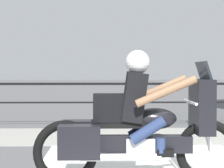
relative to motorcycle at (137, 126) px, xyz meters
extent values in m
cube|color=#99968E|center=(1.90, 3.90, -0.71)|extent=(44.00, 2.40, 0.01)
cube|color=black|center=(1.90, 5.46, 0.34)|extent=(36.00, 0.04, 0.06)
cube|color=black|center=(1.90, 5.46, -0.12)|extent=(36.00, 0.03, 0.04)
cylinder|color=black|center=(1.90, 5.46, -0.17)|extent=(0.05, 0.05, 1.08)
torus|color=black|center=(0.86, 0.00, -0.32)|extent=(0.78, 0.11, 0.78)
torus|color=black|center=(-0.85, 0.00, -0.32)|extent=(0.78, 0.11, 0.78)
cube|color=black|center=(0.01, 0.00, -0.22)|extent=(1.31, 0.22, 0.20)
cube|color=silver|center=(0.04, 0.00, -0.27)|extent=(0.34, 0.26, 0.26)
ellipsoid|color=black|center=(0.21, 0.00, 0.08)|extent=(0.54, 0.30, 0.26)
cube|color=black|center=(-0.17, 0.00, 0.02)|extent=(0.76, 0.28, 0.08)
cube|color=black|center=(0.78, 0.00, 0.23)|extent=(0.20, 0.61, 0.65)
cube|color=#1E232B|center=(0.80, 0.00, 0.66)|extent=(0.10, 0.52, 0.24)
cylinder|color=silver|center=(0.64, 0.00, 0.28)|extent=(0.04, 0.70, 0.04)
cylinder|color=silver|center=(-0.20, -0.16, -0.35)|extent=(0.95, 0.09, 0.09)
cube|color=black|center=(-0.67, -0.24, -0.15)|extent=(0.48, 0.28, 0.38)
cube|color=black|center=(-0.67, 0.24, -0.15)|extent=(0.48, 0.28, 0.38)
cylinder|color=silver|center=(0.83, 0.00, -0.05)|extent=(0.19, 0.06, 0.55)
cube|color=black|center=(-0.03, 0.00, 0.34)|extent=(0.32, 0.36, 0.61)
sphere|color=#8C6647|center=(0.01, 0.00, 0.74)|extent=(0.23, 0.23, 0.23)
sphere|color=silver|center=(0.01, 0.00, 0.76)|extent=(0.29, 0.29, 0.29)
cylinder|color=navy|center=(0.12, -0.15, -0.04)|extent=(0.44, 0.13, 0.34)
cylinder|color=navy|center=(0.27, -0.15, -0.22)|extent=(0.11, 0.11, 0.17)
cube|color=black|center=(0.32, -0.15, -0.30)|extent=(0.20, 0.10, 0.09)
cylinder|color=navy|center=(0.12, 0.15, -0.04)|extent=(0.44, 0.13, 0.34)
cylinder|color=navy|center=(0.27, 0.15, -0.22)|extent=(0.11, 0.11, 0.17)
cube|color=black|center=(0.32, 0.15, -0.30)|extent=(0.20, 0.10, 0.09)
cylinder|color=#8C6647|center=(0.31, -0.30, 0.42)|extent=(0.71, 0.09, 0.37)
cylinder|color=#8C6647|center=(0.31, 0.30, 0.42)|extent=(0.71, 0.09, 0.37)
cube|color=black|center=(-0.33, 0.00, 0.22)|extent=(0.38, 0.30, 0.33)
camera|label=1|loc=(-0.43, -5.20, 0.66)|focal=70.00mm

